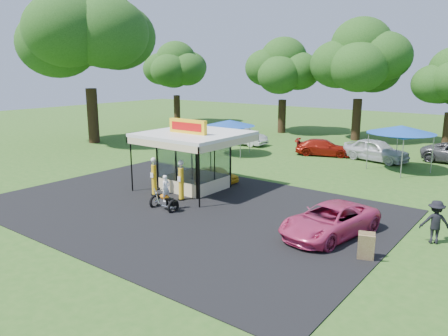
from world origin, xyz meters
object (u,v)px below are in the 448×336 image
(motorcycle, at_px, (165,196))
(pink_sedan, at_px, (330,221))
(a_frame_sign, at_px, (366,247))
(tent_east, at_px, (401,130))
(bg_car_a, at_px, (243,136))
(bg_car_b, at_px, (323,148))
(gas_station_kiosk, at_px, (194,160))
(bg_car_c, at_px, (376,150))
(tent_west, at_px, (230,123))
(gas_pump_left, at_px, (154,177))
(kiosk_car, at_px, (218,174))
(spectator_east_a, at_px, (435,222))
(gas_pump_right, at_px, (181,181))

(motorcycle, height_order, pink_sedan, motorcycle)
(a_frame_sign, bearing_deg, tent_east, 82.38)
(pink_sedan, bearing_deg, bg_car_a, 145.99)
(motorcycle, relative_size, bg_car_b, 0.42)
(gas_station_kiosk, relative_size, bg_car_c, 1.08)
(gas_station_kiosk, height_order, tent_west, gas_station_kiosk)
(gas_station_kiosk, xyz_separation_m, tent_east, (8.14, 12.18, 1.09))
(gas_pump_left, relative_size, tent_west, 0.53)
(a_frame_sign, bearing_deg, pink_sedan, 124.81)
(gas_station_kiosk, height_order, gas_pump_left, gas_station_kiosk)
(gas_station_kiosk, relative_size, motorcycle, 2.85)
(a_frame_sign, relative_size, kiosk_car, 0.38)
(gas_pump_left, relative_size, bg_car_b, 0.48)
(motorcycle, relative_size, kiosk_car, 0.67)
(kiosk_car, xyz_separation_m, spectator_east_a, (13.13, -2.45, 0.42))
(kiosk_car, height_order, bg_car_a, bg_car_a)
(a_frame_sign, bearing_deg, motorcycle, 161.80)
(gas_pump_left, xyz_separation_m, kiosk_car, (0.90, 4.57, -0.57))
(motorcycle, xyz_separation_m, tent_east, (6.70, 16.03, 2.14))
(spectator_east_a, height_order, bg_car_a, spectator_east_a)
(bg_car_a, relative_size, tent_west, 1.15)
(bg_car_a, bearing_deg, gas_pump_left, -162.47)
(gas_station_kiosk, distance_m, bg_car_c, 15.66)
(kiosk_car, height_order, pink_sedan, pink_sedan)
(gas_pump_left, bearing_deg, bg_car_c, 68.47)
(bg_car_b, bearing_deg, gas_pump_right, 157.60)
(gas_station_kiosk, height_order, tent_east, gas_station_kiosk)
(gas_pump_left, xyz_separation_m, bg_car_c, (6.67, 16.90, -0.20))
(gas_station_kiosk, xyz_separation_m, bg_car_b, (1.63, 14.14, -1.13))
(bg_car_c, height_order, tent_east, tent_east)
(motorcycle, bearing_deg, tent_east, 69.19)
(pink_sedan, xyz_separation_m, tent_east, (-1.26, 14.26, 2.19))
(tent_west, bearing_deg, bg_car_c, 24.37)
(gas_pump_left, xyz_separation_m, tent_east, (9.05, 14.54, 1.83))
(bg_car_c, bearing_deg, tent_west, 125.83)
(a_frame_sign, distance_m, bg_car_b, 20.30)
(bg_car_b, bearing_deg, spectator_east_a, -161.27)
(a_frame_sign, height_order, bg_car_a, bg_car_a)
(spectator_east_a, distance_m, tent_east, 13.52)
(pink_sedan, bearing_deg, kiosk_car, 167.31)
(bg_car_b, distance_m, tent_east, 7.15)
(motorcycle, bearing_deg, bg_car_c, 78.65)
(a_frame_sign, distance_m, pink_sedan, 2.60)
(tent_west, bearing_deg, a_frame_sign, -39.56)
(pink_sedan, relative_size, tent_east, 1.08)
(bg_car_a, bearing_deg, spectator_east_a, -127.82)
(tent_east, bearing_deg, bg_car_c, 135.24)
(gas_pump_right, xyz_separation_m, pink_sedan, (8.48, 0.04, -0.38))
(motorcycle, distance_m, a_frame_sign, 10.08)
(gas_pump_left, height_order, bg_car_b, gas_pump_left)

